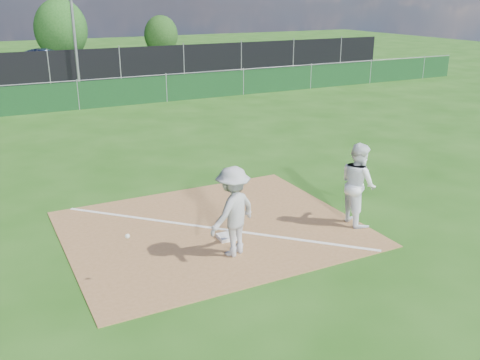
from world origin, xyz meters
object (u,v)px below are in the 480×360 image
runner (358,184)px  car_mid (50,62)px  tree_mid (61,29)px  tree_right (161,35)px  play_at_first (233,211)px  first_base (227,237)px  car_right (96,61)px  light_pole (72,8)px

runner → car_mid: size_ratio=0.39×
car_mid → tree_mid: (1.87, 6.42, 1.54)m
tree_mid → tree_right: tree_mid is taller
play_at_first → first_base: bearing=74.5°
first_base → car_right: car_right is taller
play_at_first → car_mid: bearing=88.4°
car_mid → car_right: 2.81m
play_at_first → light_pole: bearing=86.0°
play_at_first → car_mid: (0.76, 27.12, -0.12)m
runner → tree_mid: (-0.42, 33.40, 1.41)m
first_base → runner: size_ratio=0.20×
play_at_first → car_mid: 27.13m
light_pole → tree_right: size_ratio=2.52×
car_right → tree_right: 9.98m
runner → first_base: bearing=88.1°
first_base → runner: 3.04m
play_at_first → car_right: bearing=82.5°
play_at_first → runner: size_ratio=1.53×
play_at_first → car_right: size_ratio=0.62×
runner → car_mid: runner is taller
light_pole → tree_mid: light_pole is taller
play_at_first → car_mid: size_ratio=0.59×
first_base → tree_mid: size_ratio=0.08×
light_pole → car_right: (1.94, 4.01, -3.35)m
first_base → car_right: bearing=82.7°
play_at_first → tree_mid: bearing=85.5°
car_mid → tree_mid: tree_mid is taller
car_mid → car_right: bearing=-92.1°
play_at_first → runner: 3.06m
runner → car_mid: bearing=12.9°
first_base → car_right: 26.53m
car_mid → play_at_first: bearing=179.7°
tree_mid → light_pole: bearing=-95.5°
first_base → tree_mid: tree_mid is taller
first_base → tree_right: size_ratio=0.11×
runner → tree_mid: 33.44m
light_pole → tree_mid: size_ratio=1.78×
runner → car_right: size_ratio=0.41×
first_base → runner: runner is taller
first_base → play_at_first: play_at_first is taller
car_mid → car_right: (2.80, -0.17, -0.12)m
car_mid → tree_right: (9.69, 6.99, 0.86)m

